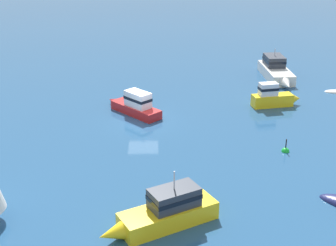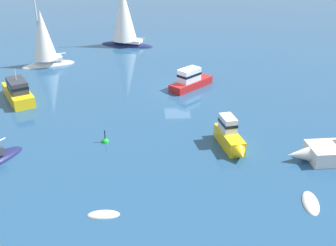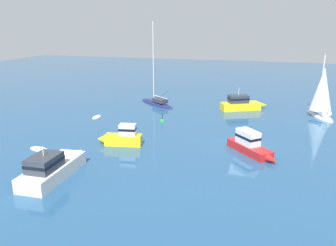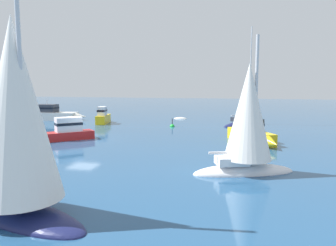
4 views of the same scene
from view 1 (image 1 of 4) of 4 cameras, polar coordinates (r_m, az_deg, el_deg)
name	(u,v)px [view 1 (image 1 of 4)]	position (r m, az deg, el deg)	size (l,w,h in m)	color
ground_plane	(143,120)	(39.61, -2.99, 0.39)	(160.00, 160.00, 0.00)	navy
launch	(276,70)	(51.30, 12.65, 6.08)	(7.95, 2.51, 2.86)	silver
powerboat	(274,97)	(43.29, 12.44, 3.01)	(1.84, 4.52, 2.14)	yellow
powerboat_1	(135,105)	(40.67, -3.90, 2.16)	(5.22, 4.93, 2.03)	#B21E1E
motor_cruiser	(165,212)	(25.98, -0.30, -10.41)	(4.28, 6.51, 3.10)	yellow
channel_buoy	(285,151)	(35.16, 13.69, -3.26)	(0.57, 0.57, 1.23)	green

